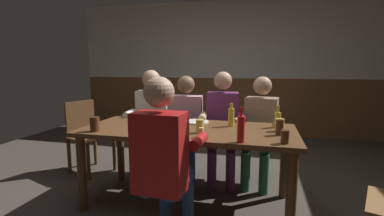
{
  "coord_description": "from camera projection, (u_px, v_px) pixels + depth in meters",
  "views": [
    {
      "loc": [
        0.65,
        -2.61,
        1.31
      ],
      "look_at": [
        0.0,
        0.01,
        0.91
      ],
      "focal_mm": 26.22,
      "sensor_mm": 36.0,
      "label": 1
    }
  ],
  "objects": [
    {
      "name": "bottle_0",
      "position": [
        231.0,
        117.0,
        2.67
      ],
      "size": [
        0.06,
        0.06,
        0.22
      ],
      "color": "gold",
      "rests_on": "dining_table"
    },
    {
      "name": "back_wall_wainscot",
      "position": [
        227.0,
        106.0,
        5.53
      ],
      "size": [
        6.01,
        0.12,
        1.08
      ],
      "primitive_type": "cube",
      "color": "brown",
      "rests_on": "ground_plane"
    },
    {
      "name": "pint_glass_4",
      "position": [
        280.0,
        127.0,
        2.33
      ],
      "size": [
        0.06,
        0.06,
        0.13
      ],
      "primitive_type": "cylinder",
      "color": "#4C2D19",
      "rests_on": "dining_table"
    },
    {
      "name": "pint_glass_2",
      "position": [
        200.0,
        126.0,
        2.41
      ],
      "size": [
        0.07,
        0.07,
        0.11
      ],
      "primitive_type": "cylinder",
      "color": "#E5C64C",
      "rests_on": "dining_table"
    },
    {
      "name": "dining_table",
      "position": [
        188.0,
        138.0,
        2.62
      ],
      "size": [
        1.95,
        0.88,
        0.74
      ],
      "color": "brown",
      "rests_on": "ground_plane"
    },
    {
      "name": "person_3",
      "position": [
        260.0,
        126.0,
        3.09
      ],
      "size": [
        0.52,
        0.57,
        1.2
      ],
      "rotation": [
        0.0,
        0.0,
        3.0
      ],
      "color": "#997F60",
      "rests_on": "ground_plane"
    },
    {
      "name": "chair_empty_near_left",
      "position": [
        87.0,
        134.0,
        3.5
      ],
      "size": [
        0.56,
        0.56,
        0.88
      ],
      "rotation": [
        0.0,
        0.0,
        -1.92
      ],
      "color": "brown",
      "rests_on": "ground_plane"
    },
    {
      "name": "ground_plane",
      "position": [
        192.0,
        196.0,
        2.86
      ],
      "size": [
        7.21,
        7.21,
        0.0
      ],
      "primitive_type": "plane",
      "color": "#423A33"
    },
    {
      "name": "person_0",
      "position": [
        150.0,
        118.0,
        3.39
      ],
      "size": [
        0.54,
        0.57,
        1.27
      ],
      "rotation": [
        0.0,
        0.0,
        3.3
      ],
      "color": "silver",
      "rests_on": "ground_plane"
    },
    {
      "name": "person_4",
      "position": [
        164.0,
        157.0,
        1.97
      ],
      "size": [
        0.5,
        0.52,
        1.25
      ],
      "rotation": [
        0.0,
        0.0,
        -0.04
      ],
      "color": "#AD1919",
      "rests_on": "ground_plane"
    },
    {
      "name": "table_candle",
      "position": [
        201.0,
        133.0,
        2.25
      ],
      "size": [
        0.04,
        0.04,
        0.08
      ],
      "primitive_type": "cylinder",
      "color": "#F9E08C",
      "rests_on": "dining_table"
    },
    {
      "name": "bottle_2",
      "position": [
        278.0,
        119.0,
        2.63
      ],
      "size": [
        0.06,
        0.06,
        0.21
      ],
      "color": "gold",
      "rests_on": "dining_table"
    },
    {
      "name": "person_1",
      "position": [
        185.0,
        122.0,
        3.3
      ],
      "size": [
        0.55,
        0.53,
        1.2
      ],
      "rotation": [
        0.0,
        0.0,
        3.25
      ],
      "color": "#B78493",
      "rests_on": "ground_plane"
    },
    {
      "name": "bottle_1",
      "position": [
        241.0,
        129.0,
        2.1
      ],
      "size": [
        0.06,
        0.06,
        0.27
      ],
      "color": "red",
      "rests_on": "dining_table"
    },
    {
      "name": "pint_glass_1",
      "position": [
        280.0,
        125.0,
        2.47
      ],
      "size": [
        0.08,
        0.08,
        0.11
      ],
      "primitive_type": "cylinder",
      "color": "#E5C64C",
      "rests_on": "dining_table"
    },
    {
      "name": "back_wall_upper",
      "position": [
        228.0,
        40.0,
        5.34
      ],
      "size": [
        6.01,
        0.12,
        1.45
      ],
      "primitive_type": "cube",
      "color": "beige"
    },
    {
      "name": "pint_glass_0",
      "position": [
        95.0,
        124.0,
        2.47
      ],
      "size": [
        0.08,
        0.08,
        0.13
      ],
      "primitive_type": "cylinder",
      "color": "#4C2D19",
      "rests_on": "dining_table"
    },
    {
      "name": "pint_glass_3",
      "position": [
        285.0,
        137.0,
        2.08
      ],
      "size": [
        0.06,
        0.06,
        0.1
      ],
      "primitive_type": "cylinder",
      "color": "#4C2D19",
      "rests_on": "dining_table"
    },
    {
      "name": "plate_0",
      "position": [
        196.0,
        122.0,
        2.86
      ],
      "size": [
        0.26,
        0.26,
        0.01
      ],
      "primitive_type": "cylinder",
      "color": "white",
      "rests_on": "dining_table"
    },
    {
      "name": "condiment_caddy",
      "position": [
        153.0,
        130.0,
        2.41
      ],
      "size": [
        0.14,
        0.1,
        0.05
      ],
      "primitive_type": "cube",
      "color": "#B2B7BC",
      "rests_on": "dining_table"
    },
    {
      "name": "person_2",
      "position": [
        222.0,
        122.0,
        3.19
      ],
      "size": [
        0.53,
        0.55,
        1.25
      ],
      "rotation": [
        0.0,
        0.0,
        3.26
      ],
      "color": "#6B2D66",
      "rests_on": "ground_plane"
    }
  ]
}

